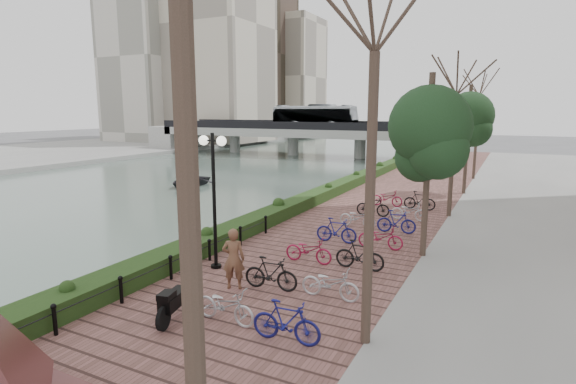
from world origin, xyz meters
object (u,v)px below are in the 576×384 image
Objects in this scene: lamppost at (213,171)px; boat at (189,181)px; pedestrian at (234,259)px; motorcycle at (176,300)px.

lamppost is 20.35m from boat.
lamppost reaches higher than boat.
pedestrian is (1.54, -1.23, -2.37)m from lamppost.
lamppost is 4.69m from motorcycle.
motorcycle is at bearing 60.76° from pedestrian.
pedestrian is (0.21, 2.31, 0.42)m from motorcycle.
lamppost reaches higher than pedestrian.
motorcycle is at bearing -51.61° from boat.
pedestrian is 0.48× the size of boat.
motorcycle is 0.87× the size of pedestrian.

